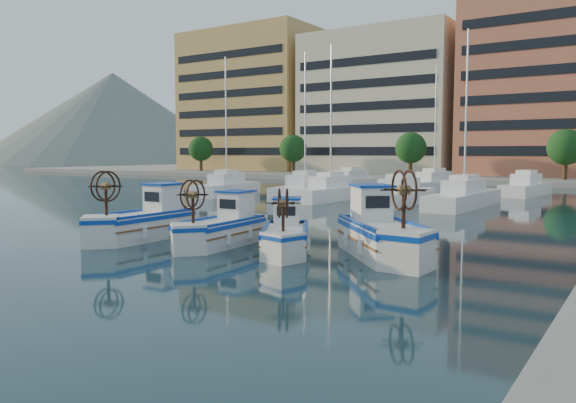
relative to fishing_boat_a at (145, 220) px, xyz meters
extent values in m
plane|color=#1A3A44|center=(5.12, -0.60, -0.80)|extent=(300.00, 300.00, 0.00)
cube|color=gray|center=(5.12, 66.40, -0.50)|extent=(180.00, 40.00, 0.60)
cube|color=tan|center=(-42.88, 64.40, 11.80)|extent=(24.00, 14.00, 24.00)
cube|color=black|center=(-42.88, 57.40, 11.80)|extent=(22.08, 0.12, 21.60)
cube|color=beige|center=(-17.88, 64.40, 10.30)|extent=(23.00, 14.00, 21.00)
cube|color=black|center=(-17.88, 57.40, 10.30)|extent=(21.16, 0.12, 18.90)
cube|color=#BD6749|center=(6.12, 64.40, 12.30)|extent=(22.00, 14.00, 25.00)
cube|color=black|center=(6.12, 57.40, 12.30)|extent=(20.24, 0.12, 22.50)
cylinder|color=#3F2B19|center=(-44.88, 52.90, 0.70)|extent=(0.50, 0.50, 3.00)
sphere|color=#1C4E1B|center=(-44.88, 52.90, 3.40)|extent=(4.00, 4.00, 4.00)
cylinder|color=#3F2B19|center=(-26.88, 52.90, 0.70)|extent=(0.50, 0.50, 3.00)
sphere|color=#1C4E1B|center=(-26.88, 52.90, 3.40)|extent=(4.00, 4.00, 4.00)
cylinder|color=#3F2B19|center=(-8.88, 52.90, 0.70)|extent=(0.50, 0.50, 3.00)
sphere|color=#1C4E1B|center=(-8.88, 52.90, 3.40)|extent=(4.00, 4.00, 4.00)
cylinder|color=#3F2B19|center=(9.12, 52.90, 0.70)|extent=(0.50, 0.50, 3.00)
sphere|color=#1C4E1B|center=(9.12, 52.90, 3.40)|extent=(4.00, 4.00, 4.00)
cone|color=slate|center=(-134.88, 109.40, -0.80)|extent=(180.00, 180.00, 60.00)
cube|color=white|center=(-12.59, 20.50, -0.30)|extent=(3.43, 8.18, 1.00)
cylinder|color=silver|center=(-12.59, 20.50, 5.20)|extent=(0.12, 0.12, 11.00)
cube|color=white|center=(-5.89, 22.24, -0.30)|extent=(3.70, 9.68, 1.00)
cylinder|color=silver|center=(-5.89, 22.24, 5.20)|extent=(0.12, 0.12, 11.00)
cube|color=white|center=(-2.73, 20.79, -0.30)|extent=(2.72, 8.11, 1.00)
cylinder|color=silver|center=(-2.73, 20.79, 5.20)|extent=(0.12, 0.12, 11.00)
cube|color=white|center=(3.02, 20.18, -0.30)|extent=(2.46, 9.03, 1.00)
cube|color=white|center=(7.20, 20.94, -0.30)|extent=(2.45, 9.98, 1.00)
cylinder|color=silver|center=(7.20, 20.94, 5.20)|extent=(0.12, 0.12, 11.00)
cube|color=white|center=(-7.65, 33.94, -0.30)|extent=(2.74, 8.69, 1.00)
cube|color=white|center=(0.46, 34.76, -0.30)|extent=(3.60, 9.15, 1.00)
cylinder|color=silver|center=(0.46, 34.76, 5.20)|extent=(0.12, 0.12, 11.00)
cube|color=white|center=(8.63, 33.87, -0.30)|extent=(3.06, 7.52, 1.00)
cube|color=silver|center=(0.00, -0.15, -0.26)|extent=(1.94, 4.34, 1.07)
cube|color=#0C3BA6|center=(0.00, -0.15, 0.15)|extent=(2.00, 4.47, 0.16)
cube|color=#164BAF|center=(0.00, -0.15, 0.08)|extent=(1.53, 3.90, 0.06)
cube|color=white|center=(-0.03, 1.08, 0.84)|extent=(1.16, 1.36, 1.13)
cube|color=#0C3BA6|center=(-0.03, 1.08, 1.45)|extent=(1.31, 1.51, 0.08)
cylinder|color=#331E14|center=(0.05, -1.99, 0.87)|extent=(0.12, 0.12, 1.19)
cylinder|color=brown|center=(0.05, -1.99, 1.50)|extent=(0.33, 0.29, 0.29)
torus|color=#331E14|center=(-0.11, -1.99, 1.50)|extent=(0.10, 1.20, 1.20)
torus|color=#331E14|center=(0.20, -1.98, 1.50)|extent=(0.10, 1.20, 1.20)
cube|color=silver|center=(3.74, 0.41, -0.31)|extent=(2.00, 4.03, 0.98)
cube|color=#0C3BA6|center=(3.74, 0.41, 0.06)|extent=(2.06, 4.15, 0.15)
cube|color=#164BAF|center=(3.74, 0.41, 0.00)|extent=(1.60, 3.61, 0.06)
cube|color=white|center=(3.65, 1.52, 0.69)|extent=(1.12, 1.29, 1.02)
cube|color=#0C3BA6|center=(3.65, 1.52, 1.25)|extent=(1.27, 1.44, 0.07)
cylinder|color=#331E14|center=(3.88, -1.26, 0.72)|extent=(0.11, 0.11, 1.08)
cylinder|color=brown|center=(3.88, -1.26, 1.29)|extent=(0.32, 0.28, 0.26)
torus|color=#331E14|center=(3.75, -1.27, 1.29)|extent=(0.16, 1.09, 1.09)
torus|color=#331E14|center=(4.02, -1.25, 1.29)|extent=(0.16, 1.09, 1.09)
cube|color=silver|center=(6.67, 0.56, -0.35)|extent=(3.16, 3.88, 0.90)
cube|color=#0C3BA6|center=(6.67, 0.56, -0.01)|extent=(3.26, 3.99, 0.14)
cube|color=#164BAF|center=(6.67, 0.56, -0.06)|extent=(2.69, 3.39, 0.05)
cube|color=white|center=(6.15, 1.44, 0.57)|extent=(1.38, 1.44, 0.94)
cube|color=#0C3BA6|center=(6.15, 1.44, 1.08)|extent=(1.55, 1.61, 0.07)
cylinder|color=#331E14|center=(7.46, -0.76, 0.60)|extent=(0.10, 0.10, 0.99)
cylinder|color=brown|center=(7.46, -0.76, 1.13)|extent=(0.36, 0.35, 0.24)
torus|color=#331E14|center=(7.35, -0.83, 1.13)|extent=(0.56, 0.89, 1.00)
torus|color=#331E14|center=(7.57, -0.70, 1.13)|extent=(0.56, 0.89, 1.00)
cube|color=silver|center=(9.93, 1.71, -0.23)|extent=(4.53, 4.69, 1.14)
cube|color=#0C3BA6|center=(9.93, 1.71, 0.21)|extent=(4.66, 4.83, 0.17)
cube|color=#164BAF|center=(9.93, 1.71, 0.14)|extent=(3.90, 4.06, 0.07)
cube|color=white|center=(9.05, 2.68, 0.94)|extent=(1.84, 1.85, 1.20)
cube|color=#0C3BA6|center=(9.05, 2.68, 1.59)|extent=(2.07, 2.08, 0.09)
cylinder|color=#331E14|center=(11.26, 0.27, 0.97)|extent=(0.13, 0.13, 1.26)
cylinder|color=brown|center=(11.26, 0.27, 1.65)|extent=(0.46, 0.46, 0.30)
torus|color=#331E14|center=(11.14, 0.16, 1.65)|extent=(0.92, 0.99, 1.27)
torus|color=#331E14|center=(11.38, 0.38, 1.65)|extent=(0.92, 0.99, 1.27)
camera|label=1|loc=(17.77, -16.09, 2.80)|focal=35.00mm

